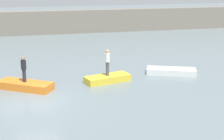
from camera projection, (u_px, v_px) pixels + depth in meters
ground_plane at (36, 103)px, 18.96m from camera, size 120.00×120.00×0.00m
embankment_wall at (31, 23)px, 40.23m from camera, size 80.00×1.20×2.78m
rowboat_orange at (25, 85)px, 21.21m from camera, size 3.63×2.91×0.48m
rowboat_yellow at (108, 79)px, 22.67m from camera, size 3.23×1.89×0.43m
rowboat_white at (171, 71)px, 24.47m from camera, size 3.67×2.38×0.41m
person_dark_shirt at (24, 68)px, 20.90m from camera, size 0.32×0.32×1.60m
person_white_shirt at (107, 61)px, 22.34m from camera, size 0.32×0.32×1.78m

